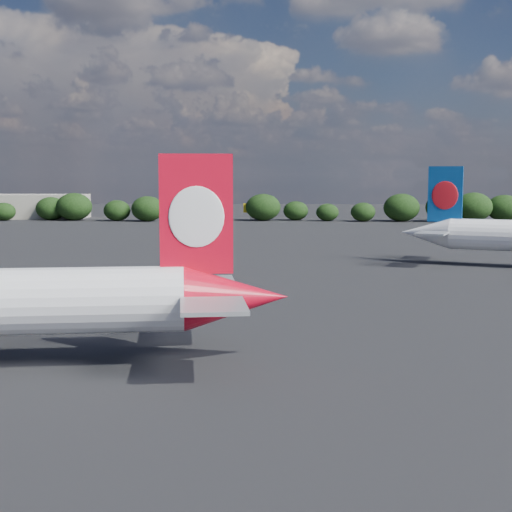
{
  "coord_description": "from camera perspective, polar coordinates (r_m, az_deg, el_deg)",
  "views": [
    {
      "loc": [
        16.83,
        -46.32,
        14.7
      ],
      "look_at": [
        16.0,
        12.0,
        8.0
      ],
      "focal_mm": 50.0,
      "sensor_mm": 36.0,
      "label": 1
    }
  ],
  "objects": [
    {
      "name": "highway_sign",
      "position": [
        225.33,
        -8.09,
        3.54
      ],
      "size": [
        6.0,
        0.3,
        4.5
      ],
      "color": "#125B20",
      "rests_on": "ground"
    },
    {
      "name": "ground",
      "position": [
        108.64,
        -8.1,
        -1.29
      ],
      "size": [
        500.0,
        500.0,
        0.0
      ],
      "primitive_type": "plane",
      "color": "black",
      "rests_on": "ground"
    },
    {
      "name": "horizon_treeline",
      "position": [
        225.33,
        0.31,
        3.82
      ],
      "size": [
        205.21,
        15.31,
        9.11
      ],
      "color": "black",
      "rests_on": "ground"
    },
    {
      "name": "terminal_building",
      "position": [
        252.21,
        -18.16,
        3.79
      ],
      "size": [
        42.0,
        16.0,
        8.0
      ],
      "color": "#9F9789",
      "rests_on": "ground"
    },
    {
      "name": "billboard_yellow",
      "position": [
        228.63,
        -0.39,
        3.83
      ],
      "size": [
        5.0,
        0.3,
        5.5
      ],
      "color": "gold",
      "rests_on": "ground"
    }
  ]
}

